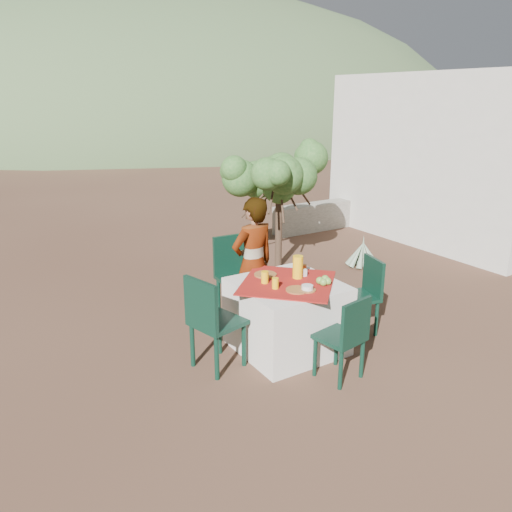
% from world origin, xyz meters
% --- Properties ---
extents(ground, '(160.00, 160.00, 0.00)m').
position_xyz_m(ground, '(0.00, 0.00, 0.00)').
color(ground, '#3E271C').
rests_on(ground, ground).
extents(table, '(1.30, 1.30, 0.76)m').
position_xyz_m(table, '(-0.12, -0.38, 0.38)').
color(table, silver).
rests_on(table, ground).
extents(chair_far, '(0.49, 0.49, 1.00)m').
position_xyz_m(chair_far, '(-0.16, 0.67, 0.55)').
color(chair_far, black).
rests_on(chair_far, ground).
extents(chair_near, '(0.45, 0.45, 0.85)m').
position_xyz_m(chair_near, '(-0.01, -1.19, 0.47)').
color(chair_near, black).
rests_on(chair_near, ground).
extents(chair_left, '(0.55, 0.55, 0.98)m').
position_xyz_m(chair_left, '(-1.00, -0.35, 0.54)').
color(chair_left, black).
rests_on(chair_left, ground).
extents(chair_right, '(0.49, 0.49, 0.88)m').
position_xyz_m(chair_right, '(0.86, -0.50, 0.49)').
color(chair_right, black).
rests_on(chair_right, ground).
extents(person, '(0.60, 0.43, 1.55)m').
position_xyz_m(person, '(-0.14, 0.27, 0.78)').
color(person, '#8C6651').
rests_on(person, ground).
extents(shrub_tree, '(1.46, 1.44, 1.72)m').
position_xyz_m(shrub_tree, '(1.36, 1.95, 1.36)').
color(shrub_tree, '#452E22').
rests_on(shrub_tree, ground).
extents(agave, '(0.54, 0.52, 0.57)m').
position_xyz_m(agave, '(2.49, 1.23, 0.19)').
color(agave, gray).
rests_on(agave, ground).
extents(guesthouse, '(3.20, 4.20, 3.00)m').
position_xyz_m(guesthouse, '(5.60, 1.80, 1.50)').
color(guesthouse, beige).
rests_on(guesthouse, ground).
extents(stone_wall, '(2.60, 0.35, 0.55)m').
position_xyz_m(stone_wall, '(3.60, 3.40, 0.28)').
color(stone_wall, gray).
rests_on(stone_wall, ground).
extents(hill_near_right, '(48.00, 48.00, 20.00)m').
position_xyz_m(hill_near_right, '(12.00, 36.00, 0.00)').
color(hill_near_right, '#3B522E').
rests_on(hill_near_right, ground).
extents(hill_far_right, '(36.00, 36.00, 14.00)m').
position_xyz_m(hill_far_right, '(28.00, 46.00, 0.00)').
color(hill_far_right, gray).
rests_on(hill_far_right, ground).
extents(plate_far, '(0.25, 0.25, 0.01)m').
position_xyz_m(plate_far, '(-0.20, -0.08, 0.77)').
color(plate_far, brown).
rests_on(plate_far, table).
extents(plate_near, '(0.23, 0.23, 0.01)m').
position_xyz_m(plate_near, '(-0.18, -0.62, 0.77)').
color(plate_near, brown).
rests_on(plate_near, table).
extents(glass_far, '(0.08, 0.08, 0.13)m').
position_xyz_m(glass_far, '(-0.33, -0.27, 0.82)').
color(glass_far, yellow).
rests_on(glass_far, table).
extents(glass_near, '(0.07, 0.07, 0.11)m').
position_xyz_m(glass_near, '(-0.33, -0.46, 0.82)').
color(glass_near, yellow).
rests_on(glass_near, table).
extents(juice_pitcher, '(0.11, 0.11, 0.24)m').
position_xyz_m(juice_pitcher, '(0.05, -0.33, 0.88)').
color(juice_pitcher, yellow).
rests_on(juice_pitcher, table).
extents(bowl_plate, '(0.17, 0.17, 0.01)m').
position_xyz_m(bowl_plate, '(-0.09, -0.67, 0.77)').
color(bowl_plate, brown).
rests_on(bowl_plate, table).
extents(white_bowl, '(0.12, 0.12, 0.04)m').
position_xyz_m(white_bowl, '(-0.09, -0.67, 0.80)').
color(white_bowl, silver).
rests_on(white_bowl, bowl_plate).
extents(jar_left, '(0.06, 0.06, 0.09)m').
position_xyz_m(jar_left, '(0.21, -0.23, 0.81)').
color(jar_left, '#C05B21').
rests_on(jar_left, table).
extents(jar_right, '(0.06, 0.06, 0.10)m').
position_xyz_m(jar_right, '(0.22, -0.12, 0.81)').
color(jar_right, '#C05B21').
rests_on(jar_right, table).
extents(napkin_holder, '(0.06, 0.04, 0.08)m').
position_xyz_m(napkin_holder, '(0.13, -0.33, 0.80)').
color(napkin_holder, silver).
rests_on(napkin_holder, table).
extents(fruit_cluster, '(0.16, 0.15, 0.08)m').
position_xyz_m(fruit_cluster, '(0.16, -0.63, 0.80)').
color(fruit_cluster, '#6A9E39').
rests_on(fruit_cluster, table).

